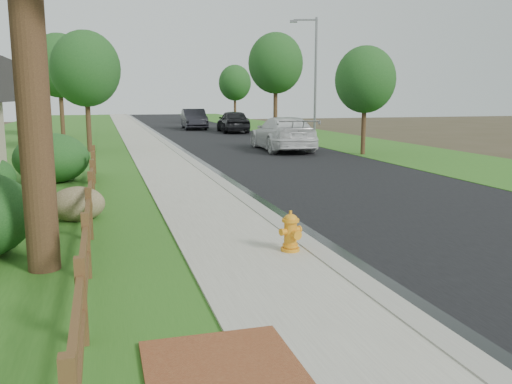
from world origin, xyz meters
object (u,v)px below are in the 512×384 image
object	(u,v)px
ranch_fence	(90,201)
streetlight	(313,71)
white_suv	(283,134)
fire_hydrant	(291,232)
dark_car_mid	(233,121)

from	to	relation	value
ranch_fence	streetlight	xyz separation A→B (m)	(14.03, 22.17, 3.87)
white_suv	streetlight	bearing A→B (deg)	-119.06
ranch_fence	streetlight	bearing A→B (deg)	57.66
fire_hydrant	white_suv	world-z (taller)	white_suv
white_suv	dark_car_mid	world-z (taller)	white_suv
ranch_fence	fire_hydrant	distance (m)	4.73
ranch_fence	fire_hydrant	bearing A→B (deg)	-42.25
white_suv	dark_car_mid	xyz separation A→B (m)	(0.81, 14.56, -0.01)
fire_hydrant	streetlight	distance (m)	27.75
ranch_fence	fire_hydrant	size ratio (longest dim) A/B	22.84
ranch_fence	streetlight	distance (m)	26.52
ranch_fence	white_suv	size ratio (longest dim) A/B	2.79
ranch_fence	streetlight	world-z (taller)	streetlight
dark_car_mid	white_suv	bearing A→B (deg)	90.50
ranch_fence	fire_hydrant	world-z (taller)	ranch_fence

